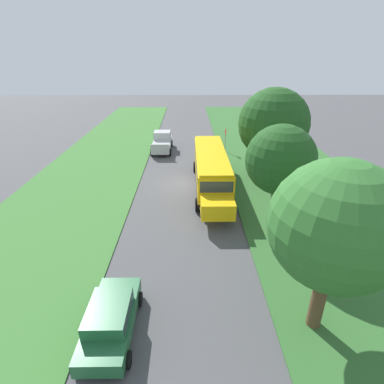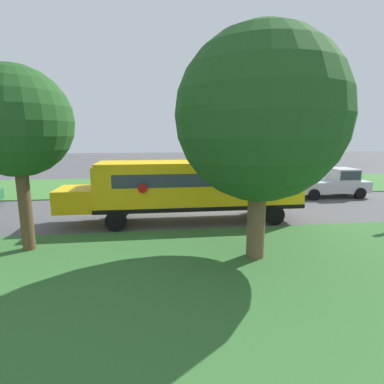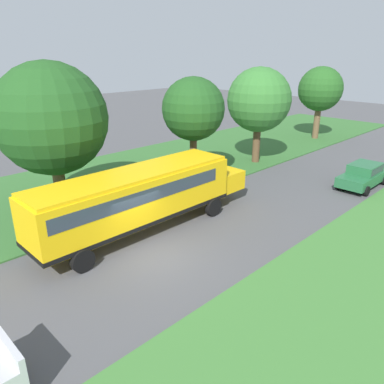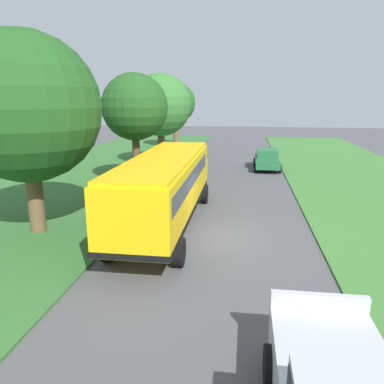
{
  "view_description": "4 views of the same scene",
  "coord_description": "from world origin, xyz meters",
  "px_view_note": "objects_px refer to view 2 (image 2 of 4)",
  "views": [
    {
      "loc": [
        -0.39,
        24.37,
        10.58
      ],
      "look_at": [
        -0.63,
        4.64,
        1.32
      ],
      "focal_mm": 28.0,
      "sensor_mm": 36.0,
      "label": 1
    },
    {
      "loc": [
        -17.57,
        3.19,
        4.52
      ],
      "look_at": [
        -1.81,
        1.2,
        1.47
      ],
      "focal_mm": 28.0,
      "sensor_mm": 36.0,
      "label": 2
    },
    {
      "loc": [
        11.46,
        -8.95,
        8.44
      ],
      "look_at": [
        -1.18,
        3.6,
        1.72
      ],
      "focal_mm": 35.0,
      "sensor_mm": 36.0,
      "label": 3
    },
    {
      "loc": [
        1.04,
        -14.31,
        5.54
      ],
      "look_at": [
        -1.47,
        3.4,
        1.01
      ],
      "focal_mm": 35.0,
      "sensor_mm": 36.0,
      "label": 4
    }
  ],
  "objects_px": {
    "pickup_truck": "(334,182)",
    "oak_tree_roadside_mid": "(12,124)",
    "oak_tree_beside_bus": "(256,114)",
    "school_bus": "(194,185)"
  },
  "relations": [
    {
      "from": "pickup_truck",
      "to": "oak_tree_roadside_mid",
      "type": "distance_m",
      "value": 20.38
    },
    {
      "from": "oak_tree_beside_bus",
      "to": "oak_tree_roadside_mid",
      "type": "xyz_separation_m",
      "value": [
        1.79,
        8.48,
        -0.27
      ]
    },
    {
      "from": "school_bus",
      "to": "oak_tree_roadside_mid",
      "type": "xyz_separation_m",
      "value": [
        -3.51,
        7.09,
        2.99
      ]
    },
    {
      "from": "pickup_truck",
      "to": "oak_tree_roadside_mid",
      "type": "relative_size",
      "value": 0.77
    },
    {
      "from": "school_bus",
      "to": "pickup_truck",
      "type": "height_order",
      "value": "school_bus"
    },
    {
      "from": "oak_tree_roadside_mid",
      "to": "school_bus",
      "type": "bearing_deg",
      "value": -63.67
    },
    {
      "from": "oak_tree_beside_bus",
      "to": "oak_tree_roadside_mid",
      "type": "relative_size",
      "value": 1.15
    },
    {
      "from": "school_bus",
      "to": "oak_tree_roadside_mid",
      "type": "height_order",
      "value": "oak_tree_roadside_mid"
    },
    {
      "from": "school_bus",
      "to": "pickup_truck",
      "type": "distance_m",
      "value": 12.14
    },
    {
      "from": "school_bus",
      "to": "oak_tree_beside_bus",
      "type": "distance_m",
      "value": 6.37
    }
  ]
}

